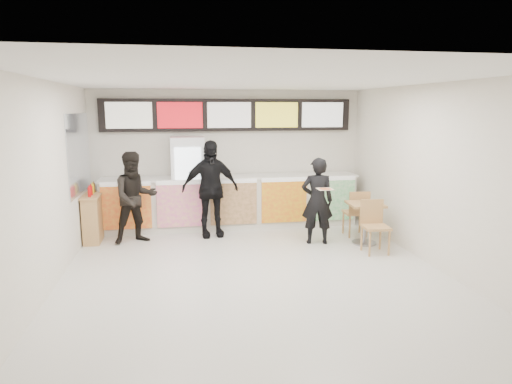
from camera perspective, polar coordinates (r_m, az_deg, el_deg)
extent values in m
plane|color=beige|center=(7.25, 0.00, -10.55)|extent=(7.00, 7.00, 0.00)
plane|color=white|center=(6.78, 0.00, 13.85)|extent=(7.00, 7.00, 0.00)
plane|color=silver|center=(10.29, -3.40, 4.30)|extent=(6.00, 0.00, 6.00)
plane|color=silver|center=(7.00, -24.97, 0.44)|extent=(0.00, 7.00, 7.00)
plane|color=silver|center=(7.95, 21.84, 1.75)|extent=(0.00, 7.00, 7.00)
cube|color=silver|center=(10.05, -3.08, -1.34)|extent=(5.50, 0.70, 1.10)
cube|color=silver|center=(9.95, -3.11, 1.88)|extent=(5.56, 0.76, 0.04)
cube|color=red|center=(9.65, -15.88, -1.88)|extent=(0.99, 0.02, 0.90)
cube|color=#D22E9E|center=(9.60, -9.34, -1.69)|extent=(0.99, 0.02, 0.90)
cube|color=brown|center=(9.67, -2.81, -1.47)|extent=(0.99, 0.02, 0.90)
cube|color=yellow|center=(9.86, 3.55, -1.24)|extent=(0.99, 0.02, 0.90)
cube|color=green|center=(10.17, 9.58, -1.01)|extent=(0.99, 0.02, 0.90)
cube|color=black|center=(10.16, -3.41, 9.58)|extent=(5.50, 0.12, 0.70)
cube|color=beige|center=(10.06, -15.60, 9.22)|extent=(0.95, 0.02, 0.55)
cube|color=red|center=(10.02, -9.47, 9.45)|extent=(0.95, 0.02, 0.55)
cube|color=silver|center=(10.09, -3.36, 9.58)|extent=(0.95, 0.02, 0.55)
cube|color=yellow|center=(10.27, 2.61, 9.60)|extent=(0.95, 0.02, 0.55)
cube|color=silver|center=(10.55, 8.32, 9.53)|extent=(0.95, 0.02, 0.55)
cube|color=white|center=(9.92, -8.49, 1.05)|extent=(0.70, 0.65, 2.00)
cube|color=white|center=(9.58, -8.43, 1.02)|extent=(0.54, 0.02, 1.50)
cylinder|color=#1E8718|center=(9.73, -9.59, -2.47)|extent=(0.07, 0.07, 0.22)
cylinder|color=#FFA015|center=(9.73, -8.76, -2.44)|extent=(0.07, 0.07, 0.22)
cylinder|color=red|center=(9.73, -7.94, -2.41)|extent=(0.07, 0.07, 0.22)
cylinder|color=blue|center=(9.74, -7.11, -2.39)|extent=(0.07, 0.07, 0.22)
cylinder|color=#FFA015|center=(9.65, -9.65, -0.27)|extent=(0.07, 0.07, 0.22)
cylinder|color=red|center=(9.65, -8.82, -0.24)|extent=(0.07, 0.07, 0.22)
cylinder|color=blue|center=(9.66, -7.99, -0.21)|extent=(0.07, 0.07, 0.22)
cylinder|color=#1E8718|center=(9.66, -7.16, -0.19)|extent=(0.07, 0.07, 0.22)
cylinder|color=red|center=(9.59, -9.72, 1.97)|extent=(0.07, 0.07, 0.22)
cylinder|color=blue|center=(9.59, -8.89, 1.99)|extent=(0.07, 0.07, 0.22)
cylinder|color=#1E8718|center=(9.59, -8.05, 2.02)|extent=(0.07, 0.07, 0.22)
cylinder|color=#FFA015|center=(9.60, -7.21, 2.04)|extent=(0.07, 0.07, 0.22)
cylinder|color=blue|center=(9.54, -9.79, 4.22)|extent=(0.07, 0.07, 0.22)
cylinder|color=#1E8718|center=(9.54, -8.95, 4.25)|extent=(0.07, 0.07, 0.22)
cylinder|color=#FFA015|center=(9.55, -8.11, 4.27)|extent=(0.07, 0.07, 0.22)
cylinder|color=red|center=(9.55, -7.27, 4.30)|extent=(0.07, 0.07, 0.22)
cube|color=#B2B7BF|center=(9.33, -21.22, 4.52)|extent=(0.01, 2.00, 1.50)
imported|color=black|center=(8.85, 7.66, -1.11)|extent=(0.68, 0.51, 1.68)
imported|color=black|center=(9.13, -14.88, -0.68)|extent=(1.04, 0.92, 1.79)
imported|color=black|center=(9.30, -5.75, 0.41)|extent=(1.21, 0.63, 1.97)
cube|color=beige|center=(8.37, 8.64, 0.36)|extent=(0.28, 0.28, 0.01)
cone|color=#CC7233|center=(8.37, 8.64, 0.43)|extent=(0.36, 0.36, 0.02)
cube|color=tan|center=(8.99, 13.53, -1.49)|extent=(0.69, 0.69, 0.04)
cylinder|color=gray|center=(9.08, 13.42, -3.94)|extent=(0.09, 0.09, 0.77)
cylinder|color=gray|center=(9.18, 13.32, -6.18)|extent=(0.47, 0.47, 0.03)
cube|color=tan|center=(8.52, 14.74, -4.28)|extent=(0.48, 0.48, 0.04)
cube|color=tan|center=(8.64, 14.26, -2.36)|extent=(0.43, 0.06, 0.45)
cube|color=tan|center=(9.60, 12.30, -2.53)|extent=(0.48, 0.48, 0.04)
cube|color=tan|center=(9.37, 12.83, -1.33)|extent=(0.43, 0.06, 0.45)
cube|color=tan|center=(9.56, -19.67, -3.19)|extent=(0.30, 0.79, 0.89)
cube|color=tan|center=(9.46, -19.84, -0.44)|extent=(0.34, 0.83, 0.04)
cylinder|color=red|center=(9.23, -20.11, -0.02)|extent=(0.06, 0.06, 0.18)
cylinder|color=red|center=(9.40, -19.93, 0.16)|extent=(0.06, 0.06, 0.18)
cylinder|color=yellow|center=(9.56, -19.76, 0.34)|extent=(0.06, 0.06, 0.18)
cylinder|color=brown|center=(9.71, -19.61, 0.50)|extent=(0.06, 0.06, 0.18)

